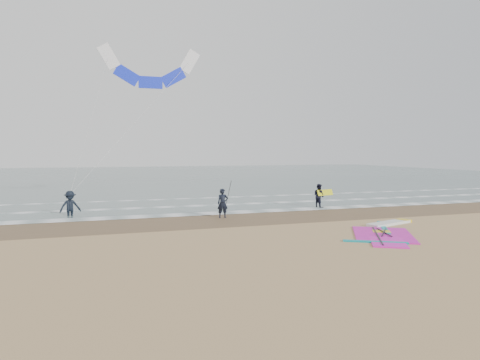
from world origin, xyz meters
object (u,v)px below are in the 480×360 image
object	(u,v)px
person_wading	(70,200)
surf_kite	(150,71)
windsurf_rig	(386,231)
person_walking	(319,196)
person_standing	(223,203)

from	to	relation	value
person_wading	surf_kite	world-z (taller)	surf_kite
windsurf_rig	person_wading	xyz separation A→B (m)	(-14.10, 9.73, 0.86)
person_wading	windsurf_rig	bearing A→B (deg)	-49.12
person_walking	person_wading	bearing A→B (deg)	67.85
person_standing	person_wading	world-z (taller)	person_wading
person_standing	person_wading	size ratio (longest dim) A/B	0.91
person_standing	surf_kite	world-z (taller)	surf_kite
person_standing	surf_kite	bearing A→B (deg)	118.65
person_standing	surf_kite	distance (m)	11.25
person_standing	surf_kite	xyz separation A→B (m)	(-3.09, 6.96, 8.28)
windsurf_rig	person_walking	bearing A→B (deg)	82.03
person_wading	surf_kite	xyz separation A→B (m)	(5.01, 3.57, 8.20)
windsurf_rig	person_walking	xyz separation A→B (m)	(1.20, 8.55, 0.74)
surf_kite	person_standing	bearing A→B (deg)	-66.09
person_standing	person_walking	distance (m)	7.53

